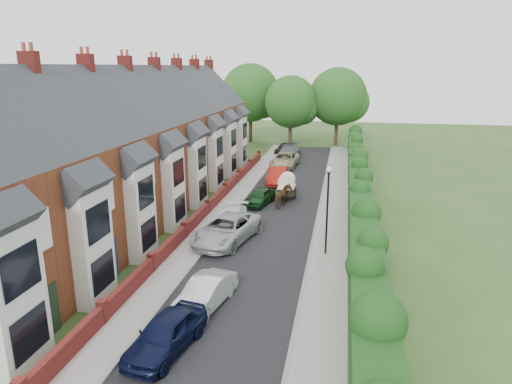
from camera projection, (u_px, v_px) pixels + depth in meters
ground at (253, 282)px, 22.77m from camera, size 140.00×140.00×0.00m
road at (276, 214)px, 33.26m from camera, size 6.00×58.00×0.02m
pavement_hedge_side at (333, 216)px, 32.49m from camera, size 2.20×58.00×0.12m
pavement_house_side at (225, 210)px, 33.96m from camera, size 1.70×58.00×0.12m
kerb_hedge_side at (318, 215)px, 32.69m from camera, size 0.18×58.00×0.13m
kerb_house_side at (235, 210)px, 33.81m from camera, size 0.18×58.00×0.13m
hedge at (360, 197)px, 31.75m from camera, size 2.10×58.00×2.85m
terrace_row at (133, 151)px, 33.02m from camera, size 9.05×40.50×11.50m
garden_wall_row at (208, 208)px, 33.09m from camera, size 0.35×40.35×1.10m
lamppost at (328, 200)px, 25.05m from camera, size 0.32×0.32×5.16m
tree_far_left at (293, 103)px, 59.65m from camera, size 7.14×6.80×9.29m
tree_far_right at (341, 98)px, 60.27m from camera, size 7.98×7.60×10.31m
tree_far_back at (253, 94)px, 63.34m from camera, size 8.40×8.00×10.82m
car_navy at (166, 334)px, 17.09m from camera, size 2.43×4.40×1.42m
car_silver_a at (205, 293)px, 20.24m from camera, size 2.16×4.22×1.33m
car_silver_b at (227, 229)px, 27.77m from camera, size 3.85×6.21×1.60m
car_white at (229, 220)px, 29.76m from camera, size 1.94×4.76×1.38m
car_green at (260, 197)px, 35.32m from camera, size 2.24×3.97×1.27m
car_red at (277, 176)px, 41.61m from camera, size 1.68×4.62×1.51m
car_beige at (285, 160)px, 48.57m from camera, size 2.87×5.61×1.52m
car_grey at (289, 152)px, 52.69m from camera, size 2.31×5.52×1.59m
car_black at (285, 148)px, 56.25m from camera, size 2.55×4.26×1.36m
horse at (283, 197)px, 34.54m from camera, size 1.31×2.13×1.68m
horse_cart at (287, 185)px, 36.46m from camera, size 1.38×3.05×2.20m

